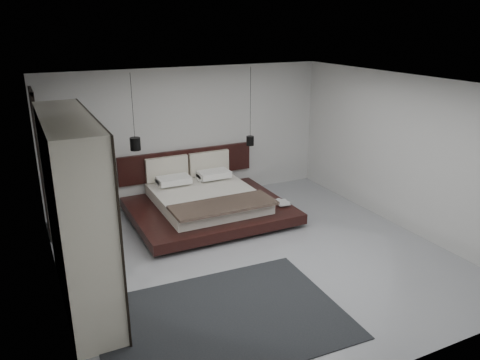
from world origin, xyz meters
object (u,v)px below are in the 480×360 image
bed (206,202)px  wardrobe (77,213)px  rug (222,319)px  pendant_left (135,144)px  pendant_right (250,140)px  lattice_screen (41,164)px

bed → wardrobe: wardrobe is taller
rug → pendant_left: bearing=91.5°
pendant_left → rug: (0.10, -3.72, -1.49)m
rug → wardrobe: bearing=139.6°
pendant_right → rug: (-2.31, -3.72, -1.30)m
pendant_right → lattice_screen: bearing=179.0°
wardrobe → rug: wardrobe is taller
bed → rug: (-1.10, -3.24, -0.29)m
pendant_left → wardrobe: (-1.40, -2.44, -0.21)m
lattice_screen → pendant_left: size_ratio=1.83×
pendant_right → rug: bearing=-121.8°
lattice_screen → wardrobe: bearing=-84.3°
bed → pendant_left: (-1.20, 0.48, 1.20)m
bed → rug: bearing=-108.8°
lattice_screen → rug: (1.75, -3.79, -1.29)m
lattice_screen → bed: size_ratio=0.89×
bed → rug: bed is taller
bed → lattice_screen: bearing=169.1°
bed → rug: size_ratio=0.94×
lattice_screen → pendant_left: 1.66m
pendant_right → wardrobe: 4.52m
wardrobe → lattice_screen: bearing=95.7°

